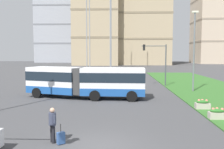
# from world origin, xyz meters

# --- Properties ---
(ground_plane) EXTENTS (260.00, 260.00, 0.00)m
(ground_plane) POSITION_xyz_m (0.00, 0.00, 0.00)
(ground_plane) COLOR #424244
(articulated_bus) EXTENTS (12.01, 4.60, 3.00)m
(articulated_bus) POSITION_xyz_m (-2.47, 12.77, 1.65)
(articulated_bus) COLOR white
(articulated_bus) RESTS_ON ground
(pedestrian_crossing) EXTENTS (0.40, 0.47, 1.74)m
(pedestrian_crossing) POSITION_xyz_m (-2.28, 0.40, 1.00)
(pedestrian_crossing) COLOR black
(pedestrian_crossing) RESTS_ON ground
(rolling_suitcase) EXTENTS (0.43, 0.41, 0.97)m
(rolling_suitcase) POSITION_xyz_m (-1.83, 0.20, 0.31)
(rolling_suitcase) COLOR #335693
(rolling_suitcase) RESTS_ON ground
(flower_planter_1) EXTENTS (1.10, 0.56, 0.74)m
(flower_planter_1) POSITION_xyz_m (7.43, 4.96, 0.43)
(flower_planter_1) COLOR #B7AD9E
(flower_planter_1) RESTS_ON grass_median
(flower_planter_2) EXTENTS (1.10, 0.56, 0.74)m
(flower_planter_2) POSITION_xyz_m (7.43, 7.95, 0.43)
(flower_planter_2) COLOR #B7AD9E
(flower_planter_2) RESTS_ON grass_median
(traffic_light_far_right) EXTENTS (3.29, 0.28, 5.59)m
(traffic_light_far_right) POSITION_xyz_m (5.95, 22.00, 3.84)
(traffic_light_far_right) COLOR #474C51
(traffic_light_far_right) RESTS_ON ground
(streetlight_median) EXTENTS (0.70, 0.28, 9.14)m
(streetlight_median) POSITION_xyz_m (9.33, 17.17, 5.01)
(streetlight_median) COLOR slate
(streetlight_median) RESTS_ON ground
(apartment_tower_west) EXTENTS (22.16, 16.28, 45.12)m
(apartment_tower_west) POSITION_xyz_m (-30.00, 114.80, 22.58)
(apartment_tower_west) COLOR #9EA3AD
(apartment_tower_west) RESTS_ON ground
(apartment_tower_westcentre) EXTENTS (17.10, 18.83, 49.43)m
(apartment_tower_westcentre) POSITION_xyz_m (-8.49, 86.86, 24.74)
(apartment_tower_westcentre) COLOR tan
(apartment_tower_westcentre) RESTS_ON ground
(apartment_tower_centre) EXTENTS (20.80, 18.93, 38.31)m
(apartment_tower_centre) POSITION_xyz_m (9.72, 90.75, 19.17)
(apartment_tower_centre) COLOR tan
(apartment_tower_centre) RESTS_ON ground
(apartment_tower_eastcentre) EXTENTS (18.78, 18.41, 36.93)m
(apartment_tower_eastcentre) POSITION_xyz_m (43.60, 102.55, 18.48)
(apartment_tower_eastcentre) COLOR #C6B299
(apartment_tower_eastcentre) RESTS_ON ground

